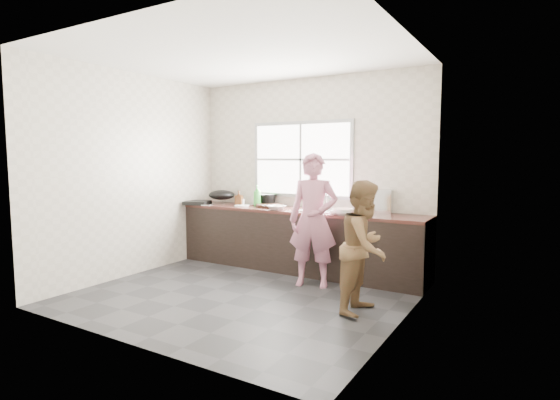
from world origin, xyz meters
The scene contains 30 objects.
floor centered at (0.00, 0.00, -0.01)m, with size 3.60×3.20×0.01m, color #2B2B2D.
ceiling centered at (0.00, 0.00, 2.71)m, with size 3.60×3.20×0.01m, color silver.
wall_back centered at (0.00, 1.60, 1.35)m, with size 3.60×0.01×2.70m, color beige.
wall_left centered at (-1.80, 0.00, 1.35)m, with size 0.01×3.20×2.70m, color beige.
wall_right centered at (1.80, 0.00, 1.35)m, with size 0.01×3.20×2.70m, color beige.
wall_front centered at (0.00, -1.60, 1.35)m, with size 3.60×0.01×2.70m, color beige.
cabinet centered at (0.00, 1.29, 0.41)m, with size 3.60×0.62×0.82m, color black.
countertop centered at (0.00, 1.29, 0.84)m, with size 3.60×0.64×0.04m, color #3B1D18.
sink centered at (0.35, 1.29, 0.86)m, with size 0.55×0.45×0.02m, color silver.
faucet centered at (0.35, 1.49, 1.01)m, with size 0.02×0.02×0.30m, color silver.
window_frame centered at (-0.10, 1.59, 1.55)m, with size 1.60×0.05×1.10m, color #9EA0A5.
window_glazing centered at (-0.10, 1.57, 1.55)m, with size 1.50×0.01×1.00m, color white.
woman centered at (0.52, 0.74, 0.76)m, with size 0.56×0.37×1.53m, color #C0738E.
person_side centered at (1.39, 0.19, 0.68)m, with size 0.66×0.51×1.35m, color brown.
cutting_board centered at (-0.50, 1.35, 0.88)m, with size 0.41×0.41×0.04m, color black.
cleaver centered at (-0.41, 1.19, 0.90)m, with size 0.19×0.10×0.01m, color #B4B5BB.
bowl_mince centered at (-0.23, 1.11, 0.89)m, with size 0.24×0.24×0.06m, color silver.
bowl_crabs centered at (0.76, 1.08, 0.89)m, with size 0.21×0.21×0.06m, color white.
bowl_held centered at (0.67, 1.08, 0.89)m, with size 0.19×0.19×0.06m, color white.
black_pot centered at (-0.63, 1.49, 0.95)m, with size 0.24×0.24×0.17m, color black.
plate_food centered at (-0.90, 1.21, 0.87)m, with size 0.22×0.22×0.02m, color white.
bottle_green centered at (-0.72, 1.35, 1.02)m, with size 0.12×0.12×0.31m, color green.
bottle_brown_tall centered at (-0.99, 1.27, 0.96)m, with size 0.09×0.09×0.21m, color #432410.
bottle_brown_short centered at (-0.76, 1.46, 0.94)m, with size 0.13×0.13×0.16m, color #411710.
glass_jar centered at (-0.97, 1.32, 0.91)m, with size 0.07×0.07×0.09m, color silver.
burner centered at (-1.65, 1.08, 0.89)m, with size 0.35×0.35×0.05m, color black.
wok centered at (-1.39, 1.35, 1.00)m, with size 0.41×0.41×0.15m, color black.
dish_rack centered at (1.06, 1.52, 1.01)m, with size 0.41×0.29×0.31m, color #B9B9BF.
pot_lid_left centered at (-1.49, 1.09, 0.87)m, with size 0.27×0.27×0.01m, color #AAADB1.
pot_lid_right centered at (-0.94, 1.46, 0.87)m, with size 0.24×0.24×0.01m, color silver.
Camera 1 is at (2.90, -4.00, 1.58)m, focal length 28.00 mm.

